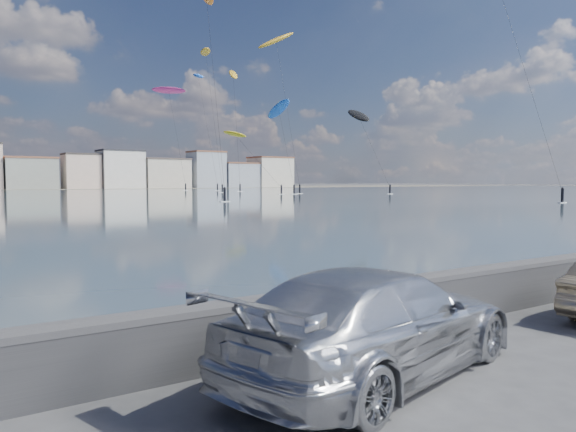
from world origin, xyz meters
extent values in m
plane|color=#333335|center=(0.00, 0.00, 0.00)|extent=(700.00, 700.00, 0.00)
cube|color=#28282B|center=(0.00, 2.70, 0.45)|extent=(400.00, 0.35, 0.90)
cylinder|color=#28282B|center=(0.00, 2.70, 0.90)|extent=(400.00, 0.36, 0.36)
cube|color=gray|center=(25.50, 186.00, 4.75)|extent=(15.00, 12.00, 9.50)
cube|color=brown|center=(25.50, 186.00, 9.80)|extent=(15.30, 12.24, 0.60)
cube|color=beige|center=(41.00, 186.00, 5.50)|extent=(11.00, 9.00, 11.00)
cube|color=#383330|center=(41.00, 186.00, 11.30)|extent=(11.22, 9.18, 0.60)
cube|color=white|center=(54.00, 186.00, 6.25)|extent=(14.00, 11.00, 12.50)
cube|color=#2D2D33|center=(54.00, 186.00, 12.80)|extent=(14.28, 11.22, 0.60)
cube|color=beige|center=(69.50, 186.00, 5.00)|extent=(16.00, 12.00, 10.00)
cube|color=#4C423D|center=(69.50, 186.00, 10.30)|extent=(16.32, 12.24, 0.60)
cube|color=#9EA8B7|center=(86.00, 186.00, 6.50)|extent=(12.00, 10.00, 13.00)
cube|color=brown|center=(86.00, 186.00, 13.30)|extent=(12.24, 10.20, 0.60)
cube|color=#9EA8B7|center=(99.50, 186.00, 4.50)|extent=(14.00, 11.00, 9.00)
cube|color=brown|center=(99.50, 186.00, 9.30)|extent=(14.28, 11.22, 0.60)
cube|color=silver|center=(114.00, 186.00, 5.75)|extent=(15.00, 12.00, 11.50)
cube|color=brown|center=(114.00, 186.00, 11.80)|extent=(15.30, 12.24, 0.60)
imported|color=silver|center=(0.69, 1.19, 0.80)|extent=(5.91, 3.54, 1.60)
ellipsoid|color=yellow|center=(53.36, 103.29, 12.82)|extent=(3.54, 8.23, 2.80)
cube|color=white|center=(56.62, 89.69, 0.05)|extent=(1.40, 0.42, 0.08)
cylinder|color=black|center=(56.62, 89.69, 0.95)|extent=(0.36, 0.36, 1.70)
sphere|color=black|center=(56.62, 89.69, 1.85)|extent=(0.28, 0.28, 0.28)
cylinder|color=black|center=(54.99, 96.49, 7.06)|extent=(3.30, 13.63, 11.55)
ellipsoid|color=blue|center=(62.83, 142.05, 32.12)|extent=(6.36, 10.77, 3.62)
cube|color=white|center=(62.72, 130.38, 0.05)|extent=(1.40, 0.42, 0.08)
cylinder|color=black|center=(62.72, 130.38, 0.95)|extent=(0.36, 0.36, 1.70)
sphere|color=black|center=(62.72, 130.38, 1.85)|extent=(0.28, 0.28, 0.28)
cylinder|color=black|center=(62.78, 136.22, 16.71)|extent=(0.14, 11.69, 30.83)
ellipsoid|color=blue|center=(61.31, 97.98, 18.19)|extent=(3.08, 8.97, 4.75)
cube|color=white|center=(59.35, 89.16, 0.05)|extent=(1.40, 0.42, 0.08)
cylinder|color=black|center=(59.35, 89.16, 0.95)|extent=(0.36, 0.36, 1.70)
sphere|color=black|center=(59.35, 89.16, 1.85)|extent=(0.28, 0.28, 0.28)
cylinder|color=black|center=(60.33, 93.57, 9.75)|extent=(2.00, 8.86, 16.91)
ellipsoid|color=#E5338C|center=(56.89, 149.28, 28.57)|extent=(9.39, 10.24, 3.10)
cube|color=white|center=(56.63, 137.39, 0.05)|extent=(1.40, 0.42, 0.08)
cylinder|color=black|center=(56.63, 137.39, 0.95)|extent=(0.36, 0.36, 1.70)
sphere|color=black|center=(56.63, 137.39, 1.85)|extent=(0.28, 0.28, 0.28)
cylinder|color=black|center=(56.76, 143.34, 14.93)|extent=(0.29, 11.92, 27.28)
cube|color=white|center=(29.21, 61.29, 0.05)|extent=(1.40, 0.42, 0.08)
cylinder|color=black|center=(29.21, 61.29, 0.95)|extent=(0.36, 0.36, 1.70)
sphere|color=black|center=(29.21, 61.29, 1.85)|extent=(0.28, 0.28, 0.28)
cylinder|color=black|center=(31.10, 67.74, 16.07)|extent=(3.81, 12.93, 29.55)
ellipsoid|color=black|center=(78.72, 91.92, 17.33)|extent=(4.47, 9.61, 5.00)
cube|color=white|center=(76.55, 79.37, 0.05)|extent=(1.40, 0.42, 0.08)
cylinder|color=black|center=(76.55, 79.37, 0.95)|extent=(0.36, 0.36, 1.70)
sphere|color=black|center=(76.55, 79.37, 1.85)|extent=(0.28, 0.28, 0.28)
cylinder|color=black|center=(77.64, 85.64, 9.32)|extent=(2.21, 12.58, 16.05)
ellipsoid|color=#BF8C19|center=(54.66, 120.11, 33.64)|extent=(6.22, 8.97, 1.69)
cube|color=white|center=(53.82, 110.15, 0.05)|extent=(1.40, 0.42, 0.08)
cylinder|color=black|center=(53.82, 110.15, 0.95)|extent=(0.36, 0.36, 1.70)
sphere|color=black|center=(53.82, 110.15, 1.85)|extent=(0.28, 0.28, 0.28)
cylinder|color=black|center=(54.24, 115.13, 17.47)|extent=(0.87, 9.99, 32.35)
ellipsoid|color=#BF8C19|center=(64.32, 103.65, 34.35)|extent=(9.94, 2.99, 5.70)
cube|color=white|center=(62.85, 92.15, 0.05)|extent=(1.40, 0.42, 0.08)
cylinder|color=black|center=(62.85, 92.15, 0.95)|extent=(0.36, 0.36, 1.70)
sphere|color=black|center=(62.85, 92.15, 1.85)|extent=(0.28, 0.28, 0.28)
cylinder|color=black|center=(63.58, 97.90, 17.83)|extent=(1.50, 11.53, 33.06)
cube|color=white|center=(63.29, 34.81, 0.05)|extent=(1.40, 0.42, 0.08)
cylinder|color=black|center=(63.29, 34.81, 0.95)|extent=(0.36, 0.36, 1.70)
sphere|color=black|center=(63.29, 34.81, 1.85)|extent=(0.28, 0.28, 0.28)
cylinder|color=black|center=(64.50, 41.16, 17.11)|extent=(2.46, 12.74, 31.63)
ellipsoid|color=#BF8C19|center=(65.13, 125.61, 30.23)|extent=(5.29, 7.82, 4.75)
cube|color=white|center=(63.23, 118.81, 0.05)|extent=(1.40, 0.42, 0.08)
cylinder|color=black|center=(63.23, 118.81, 0.95)|extent=(0.36, 0.36, 1.70)
sphere|color=black|center=(63.23, 118.81, 1.85)|extent=(0.28, 0.28, 0.28)
cylinder|color=black|center=(64.18, 122.21, 15.76)|extent=(1.94, 6.83, 28.94)
camera|label=1|loc=(-4.89, -4.82, 2.88)|focal=35.00mm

